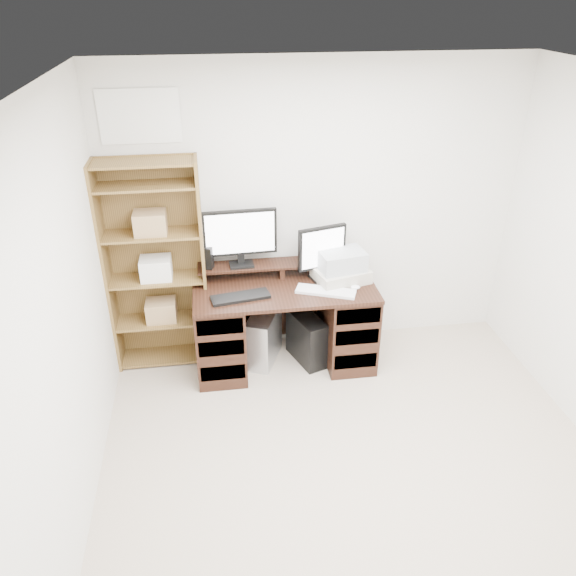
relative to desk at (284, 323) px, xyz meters
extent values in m
cube|color=#BBA994|center=(0.32, -1.64, -0.40)|extent=(3.50, 4.00, 0.02)
cube|color=white|center=(0.32, -1.64, 2.12)|extent=(3.50, 4.00, 0.02)
cube|color=silver|center=(0.32, 0.37, 0.86)|extent=(3.50, 0.02, 2.50)
cube|color=silver|center=(-1.44, -1.64, 0.86)|extent=(0.02, 4.00, 2.50)
cube|color=white|center=(-1.03, 0.35, 1.69)|extent=(0.60, 0.01, 0.40)
cube|color=black|center=(0.00, -0.01, 0.35)|extent=(1.50, 0.70, 0.03)
cube|color=black|center=(-0.55, -0.01, -0.03)|extent=(0.40, 0.66, 0.72)
cube|color=black|center=(0.55, -0.01, -0.03)|extent=(0.40, 0.66, 0.72)
cube|color=black|center=(0.00, 0.32, 0.01)|extent=(1.48, 0.02, 0.65)
cube|color=black|center=(-0.55, -0.34, -0.21)|extent=(0.36, 0.01, 0.14)
cube|color=black|center=(-0.55, -0.34, 0.03)|extent=(0.36, 0.01, 0.14)
cube|color=black|center=(-0.55, -0.34, 0.23)|extent=(0.36, 0.01, 0.14)
cube|color=black|center=(0.55, -0.34, -0.21)|extent=(0.36, 0.01, 0.14)
cube|color=black|center=(0.55, -0.34, 0.03)|extent=(0.36, 0.01, 0.14)
cube|color=black|center=(0.55, -0.34, 0.23)|extent=(0.36, 0.01, 0.14)
cube|color=black|center=(-0.65, 0.21, 0.41)|extent=(0.04, 0.20, 0.10)
cube|color=black|center=(0.00, 0.21, 0.41)|extent=(0.04, 0.20, 0.10)
cube|color=black|center=(0.65, 0.21, 0.41)|extent=(0.04, 0.20, 0.10)
cube|color=black|center=(0.00, 0.21, 0.47)|extent=(1.40, 0.22, 0.02)
cube|color=black|center=(-0.33, 0.20, 0.49)|extent=(0.20, 0.16, 0.02)
cube|color=black|center=(-0.33, 0.22, 0.55)|extent=(0.06, 0.04, 0.11)
cube|color=black|center=(-0.33, 0.22, 0.77)|extent=(0.61, 0.06, 0.39)
cube|color=white|center=(-0.33, 0.20, 0.77)|extent=(0.56, 0.03, 0.34)
cube|color=black|center=(0.34, 0.10, 0.37)|extent=(0.23, 0.20, 0.02)
cube|color=black|center=(0.33, 0.12, 0.43)|extent=(0.06, 0.05, 0.11)
cube|color=black|center=(0.33, 0.12, 0.64)|extent=(0.42, 0.15, 0.37)
cube|color=white|center=(0.34, 0.10, 0.64)|extent=(0.36, 0.10, 0.32)
cube|color=black|center=(-0.61, 0.19, 0.58)|extent=(0.10, 0.10, 0.19)
cube|color=black|center=(-0.37, -0.15, 0.37)|extent=(0.48, 0.23, 0.03)
cube|color=silver|center=(0.32, -0.15, 0.37)|extent=(0.50, 0.31, 0.02)
ellipsoid|color=white|center=(0.57, -0.13, 0.38)|extent=(0.08, 0.05, 0.03)
cube|color=#B5AF9E|center=(0.48, 0.04, 0.41)|extent=(0.50, 0.42, 0.11)
cube|color=#A7AEB2|center=(0.48, 0.04, 0.55)|extent=(0.41, 0.32, 0.16)
cube|color=#B8BABF|center=(-0.17, 0.06, -0.16)|extent=(0.36, 0.50, 0.46)
cube|color=black|center=(0.20, 0.00, -0.17)|extent=(0.32, 0.47, 0.43)
cube|color=#19FF33|center=(0.27, -0.20, -0.08)|extent=(0.01, 0.01, 0.01)
cube|color=brown|center=(-1.42, 0.19, 0.51)|extent=(0.02, 0.30, 1.80)
cube|color=brown|center=(-0.65, 0.19, 0.51)|extent=(0.02, 0.30, 1.80)
cube|color=brown|center=(-1.03, 0.33, 0.51)|extent=(0.80, 0.01, 1.80)
cube|color=brown|center=(-1.03, 0.19, -0.36)|extent=(0.75, 0.28, 0.02)
cube|color=brown|center=(-1.03, 0.19, 0.01)|extent=(0.75, 0.28, 0.02)
cube|color=brown|center=(-1.03, 0.19, 0.41)|extent=(0.75, 0.28, 0.02)
cube|color=brown|center=(-1.03, 0.19, 0.81)|extent=(0.75, 0.28, 0.02)
cube|color=brown|center=(-1.03, 0.19, 1.21)|extent=(0.75, 0.28, 0.02)
cube|color=brown|center=(-1.03, 0.19, 1.39)|extent=(0.75, 0.28, 0.02)
cube|color=#A07F54|center=(-1.03, 0.19, 0.11)|extent=(0.25, 0.20, 0.18)
cube|color=white|center=(-1.03, 0.19, 0.51)|extent=(0.25, 0.20, 0.18)
cube|color=#A07F54|center=(-1.03, 0.19, 0.91)|extent=(0.25, 0.20, 0.18)
camera|label=1|loc=(-0.56, -4.03, 2.56)|focal=35.00mm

